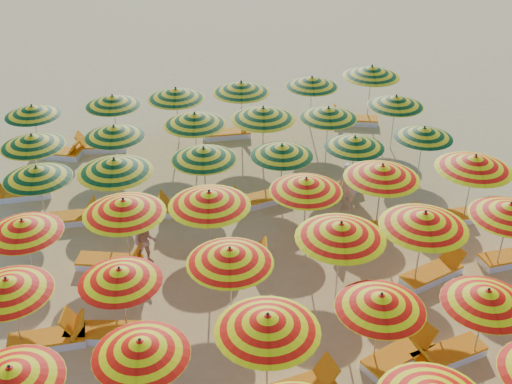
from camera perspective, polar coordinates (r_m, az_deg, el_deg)
ground at (r=17.65m, az=0.38°, el=-5.27°), size 120.00×120.00×0.00m
umbrella_6 at (r=12.67m, az=-20.95°, el=-14.92°), size 2.50×2.50×2.00m
umbrella_7 at (r=12.55m, az=-10.23°, el=-13.46°), size 2.41×2.41×1.99m
umbrella_8 at (r=12.56m, az=1.04°, el=-11.57°), size 2.78×2.78×2.21m
umbrella_9 at (r=13.55m, az=11.04°, el=-9.54°), size 2.08×2.08×2.01m
umbrella_10 at (r=14.25m, az=19.87°, el=-8.76°), size 2.26×2.26×2.00m
umbrella_12 at (r=14.64m, az=-21.24°, el=-7.77°), size 2.52×2.52×2.03m
umbrella_13 at (r=14.35m, az=-12.02°, el=-7.24°), size 2.00×2.00×1.96m
umbrella_14 at (r=14.39m, az=-2.34°, el=-5.68°), size 2.60×2.60×2.11m
umbrella_15 at (r=15.05m, az=7.55°, el=-3.43°), size 2.60×2.60×2.28m
umbrella_16 at (r=15.81m, az=14.74°, el=-2.41°), size 2.77×2.77×2.28m
umbrella_17 at (r=17.14m, az=21.63°, el=-1.52°), size 2.21×2.21×2.11m
umbrella_18 at (r=16.47m, az=-20.00°, el=-2.91°), size 2.07×2.07×2.01m
umbrella_19 at (r=16.24m, az=-11.67°, el=-1.28°), size 2.69×2.69×2.21m
umbrella_20 at (r=16.21m, az=-4.17°, el=-0.59°), size 2.14×2.14×2.24m
umbrella_21 at (r=17.06m, az=4.47°, el=0.64°), size 2.62×2.62×2.10m
umbrella_22 at (r=17.75m, az=11.16°, el=1.78°), size 2.74×2.74×2.22m
umbrella_23 at (r=18.77m, az=18.86°, el=2.49°), size 2.63×2.63×2.27m
umbrella_24 at (r=18.73m, az=-18.89°, el=1.63°), size 2.30×2.30×2.02m
umbrella_25 at (r=18.11m, az=-12.45°, el=2.30°), size 2.73×2.73×2.24m
umbrella_26 at (r=18.67m, az=-4.67°, el=3.42°), size 2.07×2.07×2.08m
umbrella_27 at (r=18.97m, az=2.32°, el=3.72°), size 2.01×2.01×2.00m
umbrella_28 at (r=19.77m, az=8.76°, el=4.42°), size 2.25×2.25×1.95m
umbrella_29 at (r=20.79m, az=14.69°, el=5.14°), size 2.25×2.25×1.96m
umbrella_30 at (r=20.55m, az=-19.27°, el=4.34°), size 2.28×2.28×2.06m
umbrella_31 at (r=20.59m, az=-12.49°, el=5.29°), size 2.34×2.34×2.00m
umbrella_32 at (r=20.71m, az=-5.47°, el=6.49°), size 2.48×2.48×2.16m
umbrella_33 at (r=20.83m, az=0.64°, el=7.01°), size 2.19×2.19×2.25m
umbrella_34 at (r=21.41m, az=6.44°, el=7.01°), size 2.26×2.26×2.06m
umbrella_35 at (r=22.71m, az=12.32°, el=7.92°), size 2.57×2.57×2.06m
umbrella_36 at (r=22.92m, az=-19.27°, el=6.85°), size 1.94×1.94×1.96m
umbrella_37 at (r=22.77m, az=-12.61°, el=7.93°), size 2.29×2.29×2.05m
umbrella_38 at (r=22.78m, az=-7.14°, el=8.68°), size 2.57×2.57×2.14m
umbrella_39 at (r=23.04m, az=-1.32°, el=9.29°), size 2.74×2.74×2.19m
umbrella_40 at (r=23.89m, az=4.98°, el=9.74°), size 2.17×2.17×2.08m
umbrella_41 at (r=24.67m, az=10.24°, el=10.51°), size 2.33×2.33×2.28m
lounger_6 at (r=14.82m, az=12.64°, el=-13.96°), size 1.83×1.15×0.69m
lounger_7 at (r=15.08m, az=16.59°, el=-13.69°), size 1.81×0.90×0.69m
lounger_8 at (r=15.54m, az=-17.90°, el=-12.37°), size 1.74×0.61×0.69m
lounger_9 at (r=15.41m, az=-13.64°, el=-12.01°), size 1.82×0.99×0.69m
lounger_10 at (r=17.25m, az=15.44°, el=-6.97°), size 1.83×1.08×0.69m
lounger_12 at (r=17.43m, az=-12.74°, el=-6.10°), size 1.83×1.11×0.69m
lounger_13 at (r=17.12m, az=-1.82°, el=-5.98°), size 1.81×0.92×0.69m
lounger_14 at (r=18.37m, az=9.04°, el=-3.52°), size 1.75×0.64×0.69m
lounger_15 at (r=19.50m, az=16.23°, el=-2.26°), size 1.73×0.58×0.69m
lounger_16 at (r=19.51m, az=-16.35°, el=-2.26°), size 1.76×0.67×0.69m
lounger_17 at (r=19.25m, az=-6.10°, el=-1.52°), size 1.81×0.90×0.69m
lounger_18 at (r=19.64m, az=0.52°, el=-0.61°), size 1.82×0.93×0.69m
lounger_19 at (r=20.24m, az=7.21°, el=0.16°), size 1.83×1.15×0.69m
lounger_20 at (r=21.21m, az=-20.13°, el=-0.12°), size 1.74×0.61×0.69m
lounger_21 at (r=23.34m, az=-17.20°, el=3.35°), size 1.82×1.22×0.69m
lounger_22 at (r=23.38m, az=-13.60°, el=3.96°), size 1.81×0.87×0.69m
lounger_23 at (r=23.70m, az=-2.48°, el=5.23°), size 1.76×0.68×0.69m
lounger_24 at (r=25.05m, az=8.69°, el=6.37°), size 1.83×1.13×0.69m
beachgoer_a at (r=19.23m, az=8.09°, el=0.42°), size 0.64×0.51×1.52m
beachgoer_b at (r=17.10m, az=-9.85°, el=-4.44°), size 0.67×0.53×1.32m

